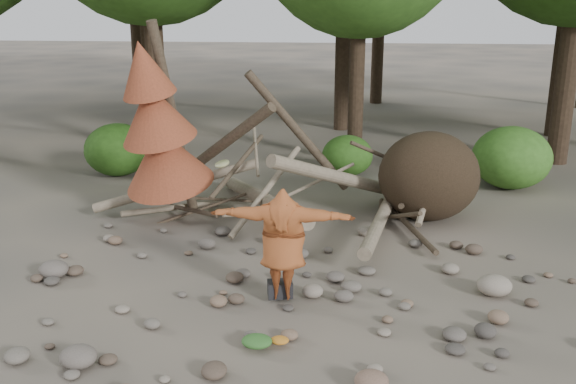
{
  "coord_description": "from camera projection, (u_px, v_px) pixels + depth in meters",
  "views": [
    {
      "loc": [
        0.85,
        -9.44,
        4.78
      ],
      "look_at": [
        -0.22,
        1.5,
        1.4
      ],
      "focal_mm": 40.0,
      "sensor_mm": 36.0,
      "label": 1
    }
  ],
  "objects": [
    {
      "name": "cloth_orange",
      "position": [
        280.0,
        343.0,
        9.1
      ],
      "size": [
        0.26,
        0.22,
        0.1
      ],
      "primitive_type": "ellipsoid",
      "color": "#BD7320",
      "rests_on": "ground"
    },
    {
      "name": "frisbee_thrower",
      "position": [
        283.0,
        244.0,
        10.17
      ],
      "size": [
        2.34,
        1.02,
        2.14
      ],
      "color": "#9B4B23",
      "rests_on": "ground"
    },
    {
      "name": "cloth_green",
      "position": [
        257.0,
        344.0,
        9.01
      ],
      "size": [
        0.44,
        0.36,
        0.16
      ],
      "primitive_type": "ellipsoid",
      "color": "#306327",
      "rests_on": "ground"
    },
    {
      "name": "dead_conifer",
      "position": [
        159.0,
        129.0,
        13.34
      ],
      "size": [
        2.06,
        2.16,
        4.35
      ],
      "color": "#4C3F30",
      "rests_on": "ground"
    },
    {
      "name": "boulder_front_left",
      "position": [
        78.0,
        357.0,
        8.57
      ],
      "size": [
        0.5,
        0.45,
        0.3
      ],
      "primitive_type": "ellipsoid",
      "color": "#675E55",
      "rests_on": "ground"
    },
    {
      "name": "bush_mid",
      "position": [
        347.0,
        155.0,
        17.64
      ],
      "size": [
        1.4,
        1.4,
        1.12
      ],
      "primitive_type": "ellipsoid",
      "color": "#34681E",
      "rests_on": "ground"
    },
    {
      "name": "boulder_mid_left",
      "position": [
        54.0,
        269.0,
        11.31
      ],
      "size": [
        0.52,
        0.47,
        0.31
      ],
      "primitive_type": "ellipsoid",
      "color": "#665D56",
      "rests_on": "ground"
    },
    {
      "name": "ground",
      "position": [
        293.0,
        301.0,
        10.46
      ],
      "size": [
        120.0,
        120.0,
        0.0
      ],
      "primitive_type": "plane",
      "color": "#514C44",
      "rests_on": "ground"
    },
    {
      "name": "bush_left",
      "position": [
        117.0,
        150.0,
        17.62
      ],
      "size": [
        1.8,
        1.8,
        1.44
      ],
      "primitive_type": "ellipsoid",
      "color": "#275215",
      "rests_on": "ground"
    },
    {
      "name": "deadfall_pile",
      "position": [
        402.0,
        178.0,
        14.02
      ],
      "size": [
        8.55,
        5.24,
        3.3
      ],
      "color": "#332619",
      "rests_on": "ground"
    },
    {
      "name": "boulder_mid_right",
      "position": [
        494.0,
        285.0,
        10.63
      ],
      "size": [
        0.57,
        0.52,
        0.34
      ],
      "primitive_type": "ellipsoid",
      "color": "gray",
      "rests_on": "ground"
    },
    {
      "name": "boulder_front_right",
      "position": [
        372.0,
        381.0,
        8.06
      ],
      "size": [
        0.44,
        0.39,
        0.26
      ],
      "primitive_type": "ellipsoid",
      "color": "#7E604E",
      "rests_on": "ground"
    },
    {
      "name": "bush_right",
      "position": [
        512.0,
        158.0,
        16.42
      ],
      "size": [
        2.0,
        2.0,
        1.6
      ],
      "primitive_type": "ellipsoid",
      "color": "#407B26",
      "rests_on": "ground"
    },
    {
      "name": "backpack",
      "position": [
        280.0,
        292.0,
        10.48
      ],
      "size": [
        0.45,
        0.35,
        0.27
      ],
      "primitive_type": "cube",
      "rotation": [
        0.0,
        0.0,
        0.22
      ],
      "color": "black",
      "rests_on": "ground"
    }
  ]
}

